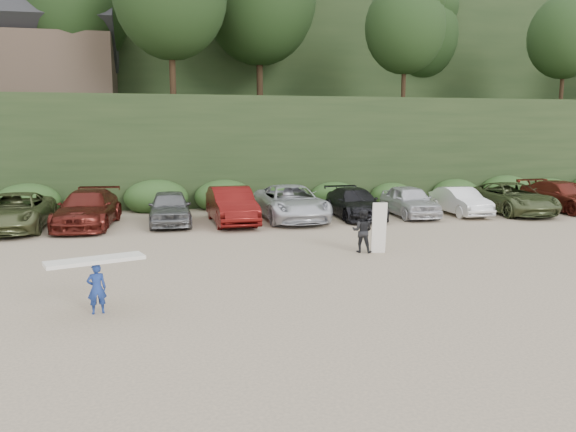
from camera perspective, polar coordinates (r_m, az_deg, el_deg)
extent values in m
plane|color=tan|center=(16.39, 5.79, -5.92)|extent=(120.00, 120.00, 0.00)
cube|color=black|center=(37.43, -4.62, 6.89)|extent=(80.00, 14.00, 6.00)
cube|color=black|center=(55.44, -7.21, 12.57)|extent=(90.00, 30.00, 16.00)
ellipsoid|color=black|center=(38.04, -4.77, 19.02)|extent=(66.00, 12.00, 10.00)
cube|color=#2B491E|center=(30.11, -3.71, 1.91)|extent=(46.20, 2.00, 1.20)
cube|color=brown|center=(39.91, -22.98, 13.55)|extent=(8.00, 6.00, 4.00)
imported|color=#4E5531|center=(26.00, -26.02, 0.38)|extent=(2.64, 5.60, 1.55)
imported|color=#541913|center=(25.63, -19.66, 0.68)|extent=(2.68, 5.62, 1.58)
imported|color=slate|center=(25.33, -11.91, 0.84)|extent=(1.80, 4.46, 1.52)
imported|color=#5A0F0D|center=(25.18, -5.75, 1.07)|extent=(2.01, 5.05, 1.64)
imported|color=silver|center=(26.09, 0.29, 1.36)|extent=(2.90, 5.92, 1.62)
imported|color=black|center=(26.91, 6.77, 1.29)|extent=(1.99, 4.85, 1.41)
imported|color=silver|center=(27.85, 12.24, 1.50)|extent=(1.89, 4.45, 1.50)
imported|color=white|center=(28.99, 17.09, 1.44)|extent=(1.46, 4.12, 1.35)
imported|color=#495431|center=(30.39, 21.79, 1.69)|extent=(2.66, 5.57, 1.53)
imported|color=maroon|center=(32.35, 26.20, 1.80)|extent=(2.49, 5.40, 1.53)
imported|color=navy|center=(13.48, -18.86, -6.98)|extent=(0.47, 0.36, 1.17)
cube|color=white|center=(13.32, -19.00, -4.27)|extent=(2.21, 1.26, 0.09)
imported|color=black|center=(19.27, 7.57, -1.52)|extent=(0.90, 0.83, 1.48)
cube|color=silver|center=(19.17, 9.23, -1.20)|extent=(0.52, 0.32, 1.74)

